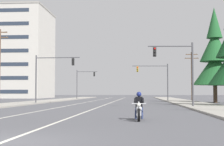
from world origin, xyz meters
TOP-DOWN VIEW (x-y plane):
  - ground_plane at (0.00, 0.00)m, footprint 400.00×400.00m
  - lane_stripe_center at (0.10, 45.00)m, footprint 0.16×100.00m
  - lane_stripe_left at (-3.63, 45.00)m, footprint 0.16×100.00m
  - sidewalk_kerb_right at (10.54, 40.00)m, footprint 4.40×110.00m
  - sidewalk_kerb_left at (-10.54, 40.00)m, footprint 4.40×110.00m
  - motorcycle_with_rider at (3.99, 8.34)m, footprint 0.70×2.19m
  - traffic_signal_near_right at (7.92, 24.35)m, footprint 4.33×0.54m
  - traffic_signal_near_left at (-7.38, 34.69)m, footprint 5.74×0.43m
  - traffic_signal_mid_right at (7.08, 49.75)m, footprint 5.98×0.66m
  - traffic_signal_mid_left at (-7.77, 65.10)m, footprint 4.44×0.37m
  - utility_pole_right_far at (12.97, 51.01)m, footprint 2.30×0.26m
  - conifer_tree_right_verge_far at (14.56, 40.37)m, footprint 6.06×6.06m

SIDE VIEW (x-z plane):
  - ground_plane at x=0.00m, z-range 0.00..0.00m
  - lane_stripe_center at x=0.10m, z-range 0.00..0.01m
  - lane_stripe_left at x=-3.63m, z-range 0.00..0.01m
  - sidewalk_kerb_right at x=10.54m, z-range 0.00..0.14m
  - sidewalk_kerb_left at x=-10.54m, z-range 0.00..0.14m
  - motorcycle_with_rider at x=3.99m, z-range -0.14..1.32m
  - traffic_signal_near_right at x=7.92m, z-range 0.96..7.16m
  - traffic_signal_mid_left at x=-7.77m, z-range 0.97..7.17m
  - traffic_signal_near_left at x=-7.38m, z-range 1.05..7.25m
  - traffic_signal_mid_right at x=7.08m, z-range 1.06..7.26m
  - utility_pole_right_far at x=12.97m, z-range 0.35..8.61m
  - conifer_tree_right_verge_far at x=14.56m, z-range -0.56..12.78m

